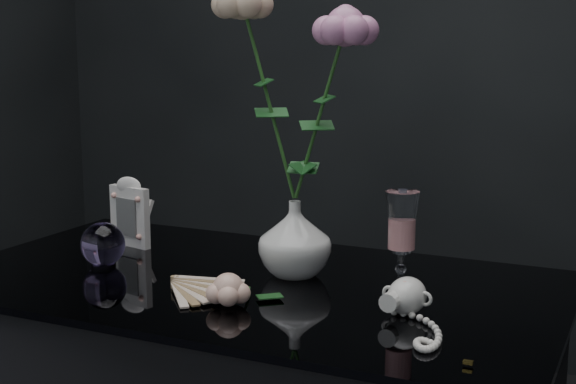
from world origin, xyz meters
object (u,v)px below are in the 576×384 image
at_px(loose_rose, 228,289).
at_px(wine_glass, 401,246).
at_px(picture_frame, 130,212).
at_px(paperweight, 103,244).
at_px(pearl_jar, 407,294).
at_px(vase, 295,239).

bearing_deg(loose_rose, wine_glass, 21.45).
relative_size(picture_frame, paperweight, 1.74).
height_order(loose_rose, pearl_jar, pearl_jar).
bearing_deg(paperweight, picture_frame, 107.30).
distance_m(paperweight, loose_rose, 0.33).
distance_m(vase, loose_rose, 0.20).
relative_size(picture_frame, pearl_jar, 0.69).
height_order(wine_glass, paperweight, wine_glass).
bearing_deg(paperweight, vase, 14.88).
bearing_deg(picture_frame, vase, 4.70).
relative_size(wine_glass, picture_frame, 1.23).
relative_size(vase, pearl_jar, 0.65).
relative_size(loose_rose, pearl_jar, 0.74).
distance_m(wine_glass, pearl_jar, 0.09).
bearing_deg(wine_glass, vase, 166.90).
bearing_deg(picture_frame, loose_rose, -21.63).
bearing_deg(pearl_jar, vase, 160.21).
relative_size(vase, wine_glass, 0.76).
bearing_deg(pearl_jar, picture_frame, 170.49).
xyz_separation_m(wine_glass, picture_frame, (-0.59, 0.10, -0.02)).
bearing_deg(picture_frame, paperweight, -60.09).
bearing_deg(paperweight, pearl_jar, -1.87).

